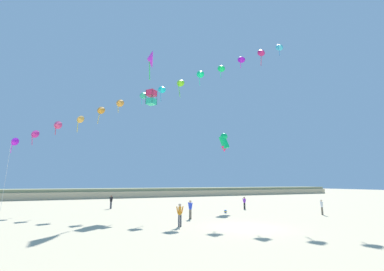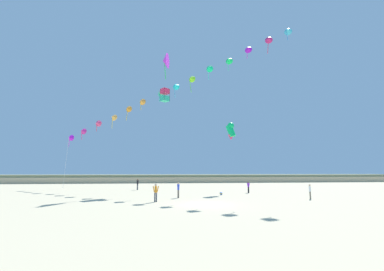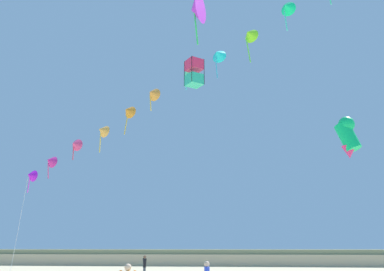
{
  "view_description": "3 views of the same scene",
  "coord_description": "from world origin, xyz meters",
  "px_view_note": "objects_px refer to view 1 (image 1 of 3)",
  "views": [
    {
      "loc": [
        -12.25,
        -17.17,
        3.39
      ],
      "look_at": [
        -0.39,
        9.48,
        8.76
      ],
      "focal_mm": 24.0,
      "sensor_mm": 36.0,
      "label": 1
    },
    {
      "loc": [
        -4.03,
        -23.59,
        3.01
      ],
      "look_at": [
        -0.16,
        9.52,
        7.63
      ],
      "focal_mm": 24.0,
      "sensor_mm": 36.0,
      "label": 2
    },
    {
      "loc": [
        -0.64,
        -12.03,
        2.3
      ],
      "look_at": [
        -3.43,
        11.52,
        8.86
      ],
      "focal_mm": 38.0,
      "sensor_mm": 36.0,
      "label": 3
    }
  ],
  "objects_px": {
    "person_far_left": "(190,208)",
    "large_kite_low_lead": "(150,59)",
    "large_kite_high_solo": "(224,142)",
    "person_near_left": "(322,206)",
    "person_near_right": "(180,213)",
    "large_kite_mid_trail": "(151,97)",
    "person_mid_center": "(244,202)",
    "beach_ball": "(225,211)",
    "person_far_right": "(111,201)"
  },
  "relations": [
    {
      "from": "large_kite_low_lead",
      "to": "beach_ball",
      "type": "bearing_deg",
      "value": -48.89
    },
    {
      "from": "person_mid_center",
      "to": "person_near_left",
      "type": "bearing_deg",
      "value": -64.41
    },
    {
      "from": "person_near_left",
      "to": "person_far_left",
      "type": "bearing_deg",
      "value": 168.38
    },
    {
      "from": "person_near_left",
      "to": "large_kite_high_solo",
      "type": "height_order",
      "value": "large_kite_high_solo"
    },
    {
      "from": "large_kite_mid_trail",
      "to": "large_kite_low_lead",
      "type": "bearing_deg",
      "value": 90.32
    },
    {
      "from": "large_kite_high_solo",
      "to": "person_near_left",
      "type": "bearing_deg",
      "value": -59.26
    },
    {
      "from": "large_kite_mid_trail",
      "to": "person_near_left",
      "type": "bearing_deg",
      "value": -38.5
    },
    {
      "from": "person_near_right",
      "to": "large_kite_low_lead",
      "type": "xyz_separation_m",
      "value": [
        0.84,
        14.63,
        20.08
      ]
    },
    {
      "from": "person_near_left",
      "to": "person_near_right",
      "type": "bearing_deg",
      "value": -177.72
    },
    {
      "from": "large_kite_low_lead",
      "to": "large_kite_mid_trail",
      "type": "distance_m",
      "value": 6.47
    },
    {
      "from": "person_near_right",
      "to": "beach_ball",
      "type": "bearing_deg",
      "value": 38.42
    },
    {
      "from": "person_mid_center",
      "to": "large_kite_high_solo",
      "type": "height_order",
      "value": "large_kite_high_solo"
    },
    {
      "from": "large_kite_high_solo",
      "to": "beach_ball",
      "type": "relative_size",
      "value": 7.28
    },
    {
      "from": "person_far_left",
      "to": "large_kite_low_lead",
      "type": "height_order",
      "value": "large_kite_low_lead"
    },
    {
      "from": "person_near_right",
      "to": "large_kite_high_solo",
      "type": "bearing_deg",
      "value": 44.94
    },
    {
      "from": "person_far_right",
      "to": "beach_ball",
      "type": "height_order",
      "value": "person_far_right"
    },
    {
      "from": "person_far_left",
      "to": "large_kite_mid_trail",
      "type": "relative_size",
      "value": 0.87
    },
    {
      "from": "person_near_right",
      "to": "large_kite_high_solo",
      "type": "height_order",
      "value": "large_kite_high_solo"
    },
    {
      "from": "large_kite_mid_trail",
      "to": "beach_ball",
      "type": "relative_size",
      "value": 5.55
    },
    {
      "from": "person_mid_center",
      "to": "large_kite_low_lead",
      "type": "distance_m",
      "value": 24.0
    },
    {
      "from": "person_far_right",
      "to": "person_far_left",
      "type": "bearing_deg",
      "value": -66.23
    },
    {
      "from": "person_near_left",
      "to": "large_kite_mid_trail",
      "type": "height_order",
      "value": "large_kite_mid_trail"
    },
    {
      "from": "large_kite_low_lead",
      "to": "large_kite_mid_trail",
      "type": "height_order",
      "value": "large_kite_low_lead"
    },
    {
      "from": "person_far_right",
      "to": "person_near_right",
      "type": "bearing_deg",
      "value": -78.83
    },
    {
      "from": "large_kite_low_lead",
      "to": "beach_ball",
      "type": "height_order",
      "value": "large_kite_low_lead"
    },
    {
      "from": "person_far_left",
      "to": "large_kite_mid_trail",
      "type": "distance_m",
      "value": 16.88
    },
    {
      "from": "person_far_left",
      "to": "person_far_right",
      "type": "height_order",
      "value": "person_far_right"
    },
    {
      "from": "person_mid_center",
      "to": "large_kite_mid_trail",
      "type": "distance_m",
      "value": 18.62
    },
    {
      "from": "person_far_right",
      "to": "person_near_left",
      "type": "bearing_deg",
      "value": -38.72
    },
    {
      "from": "large_kite_mid_trail",
      "to": "beach_ball",
      "type": "distance_m",
      "value": 17.65
    },
    {
      "from": "person_near_right",
      "to": "person_mid_center",
      "type": "distance_m",
      "value": 15.46
    },
    {
      "from": "person_far_right",
      "to": "beach_ball",
      "type": "xyz_separation_m",
      "value": [
        11.31,
        -10.18,
        -0.83
      ]
    },
    {
      "from": "person_near_right",
      "to": "person_mid_center",
      "type": "height_order",
      "value": "person_near_right"
    },
    {
      "from": "person_near_right",
      "to": "person_far_right",
      "type": "height_order",
      "value": "person_near_right"
    },
    {
      "from": "large_kite_mid_trail",
      "to": "large_kite_high_solo",
      "type": "xyz_separation_m",
      "value": [
        9.79,
        -2.54,
        -5.85
      ]
    },
    {
      "from": "person_near_right",
      "to": "large_kite_low_lead",
      "type": "height_order",
      "value": "large_kite_low_lead"
    },
    {
      "from": "person_far_left",
      "to": "person_far_right",
      "type": "bearing_deg",
      "value": 113.77
    },
    {
      "from": "person_far_left",
      "to": "large_kite_low_lead",
      "type": "relative_size",
      "value": 0.4
    },
    {
      "from": "person_far_left",
      "to": "beach_ball",
      "type": "relative_size",
      "value": 4.82
    },
    {
      "from": "person_near_right",
      "to": "person_far_right",
      "type": "xyz_separation_m",
      "value": [
        -3.27,
        16.56,
        -0.01
      ]
    },
    {
      "from": "person_far_right",
      "to": "large_kite_high_solo",
      "type": "height_order",
      "value": "large_kite_high_solo"
    },
    {
      "from": "large_kite_low_lead",
      "to": "large_kite_high_solo",
      "type": "xyz_separation_m",
      "value": [
        9.8,
        -4.02,
        -12.15
      ]
    },
    {
      "from": "person_near_right",
      "to": "large_kite_mid_trail",
      "type": "height_order",
      "value": "large_kite_mid_trail"
    },
    {
      "from": "person_far_right",
      "to": "large_kite_mid_trail",
      "type": "relative_size",
      "value": 0.87
    },
    {
      "from": "person_near_left",
      "to": "large_kite_high_solo",
      "type": "relative_size",
      "value": 0.6
    },
    {
      "from": "person_near_right",
      "to": "person_far_left",
      "type": "xyz_separation_m",
      "value": [
        2.46,
        3.56,
        -0.01
      ]
    },
    {
      "from": "person_near_left",
      "to": "large_kite_high_solo",
      "type": "xyz_separation_m",
      "value": [
        -5.92,
        9.96,
        8.04
      ]
    },
    {
      "from": "person_mid_center",
      "to": "large_kite_high_solo",
      "type": "xyz_separation_m",
      "value": [
        -1.9,
        1.57,
        8.05
      ]
    },
    {
      "from": "person_near_right",
      "to": "person_far_left",
      "type": "bearing_deg",
      "value": 55.39
    },
    {
      "from": "person_mid_center",
      "to": "person_near_right",
      "type": "bearing_deg",
      "value": -144.19
    }
  ]
}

